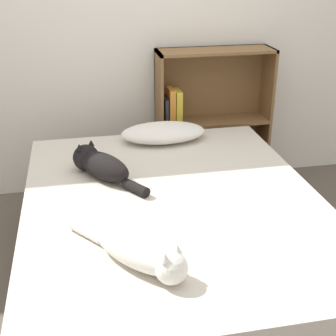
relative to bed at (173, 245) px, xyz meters
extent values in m
plane|color=brown|center=(0.00, 0.00, -0.27)|extent=(8.00, 8.00, 0.00)
cube|color=white|center=(0.00, 1.32, 0.98)|extent=(8.00, 0.06, 2.50)
cube|color=brown|center=(0.00, 0.00, -0.11)|extent=(1.51, 1.90, 0.32)
cube|color=beige|center=(0.00, 0.00, 0.16)|extent=(1.46, 1.84, 0.23)
ellipsoid|color=white|center=(0.09, 0.77, 0.33)|extent=(0.54, 0.30, 0.11)
ellipsoid|color=white|center=(-0.25, -0.48, 0.34)|extent=(0.39, 0.43, 0.13)
sphere|color=white|center=(-0.14, -0.63, 0.34)|extent=(0.13, 0.13, 0.13)
cone|color=white|center=(-0.11, -0.61, 0.41)|extent=(0.04, 0.04, 0.03)
cone|color=white|center=(-0.17, -0.65, 0.41)|extent=(0.04, 0.04, 0.03)
cylinder|color=white|center=(-0.43, -0.26, 0.31)|extent=(0.16, 0.19, 0.06)
ellipsoid|color=black|center=(-0.32, 0.29, 0.35)|extent=(0.33, 0.38, 0.14)
sphere|color=black|center=(-0.41, 0.42, 0.35)|extent=(0.15, 0.15, 0.15)
cone|color=black|center=(-0.44, 0.40, 0.43)|extent=(0.04, 0.04, 0.03)
cone|color=black|center=(-0.37, 0.44, 0.43)|extent=(0.04, 0.04, 0.03)
cylinder|color=black|center=(-0.18, 0.10, 0.30)|extent=(0.14, 0.16, 0.05)
cube|color=brown|center=(0.14, 1.15, 0.25)|extent=(0.02, 0.26, 1.04)
cube|color=brown|center=(0.94, 1.15, 0.25)|extent=(0.02, 0.26, 1.04)
cube|color=brown|center=(0.54, 1.15, -0.26)|extent=(0.83, 0.26, 0.02)
cube|color=brown|center=(0.54, 1.15, 0.76)|extent=(0.83, 0.26, 0.02)
cube|color=brown|center=(0.54, 1.15, 0.25)|extent=(0.79, 0.26, 0.02)
cube|color=brown|center=(0.54, 1.27, 0.25)|extent=(0.83, 0.02, 1.04)
cube|color=#232328|center=(0.17, 1.11, 0.36)|extent=(0.02, 0.16, 0.20)
cube|color=orange|center=(0.21, 1.11, 0.39)|extent=(0.04, 0.16, 0.26)
cube|color=gold|center=(0.26, 1.11, 0.38)|extent=(0.04, 0.16, 0.25)
camera|label=1|loc=(-0.42, -1.99, 1.40)|focal=50.00mm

